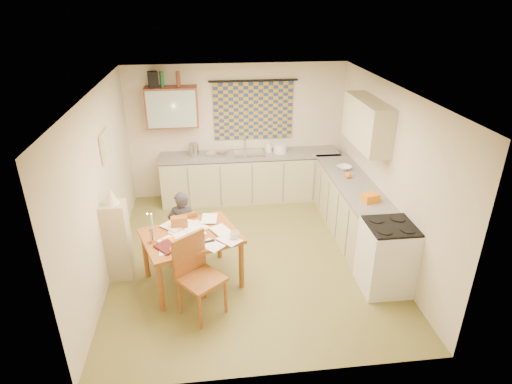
{
  "coord_description": "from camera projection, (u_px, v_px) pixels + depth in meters",
  "views": [
    {
      "loc": [
        -0.56,
        -5.44,
        3.65
      ],
      "look_at": [
        0.11,
        0.2,
        0.96
      ],
      "focal_mm": 30.0,
      "sensor_mm": 36.0,
      "label": 1
    }
  ],
  "objects": [
    {
      "name": "window_blind",
      "position": [
        253.0,
        111.0,
        7.82
      ],
      "size": [
        1.45,
        0.03,
        1.05
      ],
      "primitive_type": "cube",
      "color": "navy",
      "rests_on": "wall_back"
    },
    {
      "name": "floor",
      "position": [
        250.0,
        256.0,
        6.51
      ],
      "size": [
        4.0,
        4.5,
        0.02
      ],
      "primitive_type": "cube",
      "color": "olive",
      "rests_on": "ground"
    },
    {
      "name": "book",
      "position": [
        162.0,
        244.0,
        5.37
      ],
      "size": [
        0.3,
        0.33,
        0.02
      ],
      "primitive_type": "imported",
      "rotation": [
        0.0,
        0.0,
        0.25
      ],
      "color": "orange",
      "rests_on": "dining_table"
    },
    {
      "name": "shelf_stand",
      "position": [
        118.0,
        241.0,
        5.8
      ],
      "size": [
        0.32,
        0.3,
        1.14
      ],
      "primitive_type": "cube",
      "color": "tan",
      "rests_on": "floor"
    },
    {
      "name": "tap",
      "position": [
        245.0,
        144.0,
        7.98
      ],
      "size": [
        0.03,
        0.03,
        0.28
      ],
      "primitive_type": "cylinder",
      "rotation": [
        0.0,
        0.0,
        -0.16
      ],
      "color": "silver",
      "rests_on": "counter_back"
    },
    {
      "name": "bottle_green",
      "position": [
        162.0,
        79.0,
        7.26
      ],
      "size": [
        0.08,
        0.08,
        0.26
      ],
      "primitive_type": "cylinder",
      "rotation": [
        0.0,
        0.0,
        0.21
      ],
      "color": "#195926",
      "rests_on": "wall_cabinet"
    },
    {
      "name": "eyeglasses",
      "position": [
        209.0,
        241.0,
        5.43
      ],
      "size": [
        0.14,
        0.08,
        0.02
      ],
      "primitive_type": "cube",
      "rotation": [
        0.0,
        0.0,
        0.31
      ],
      "color": "black",
      "rests_on": "dining_table"
    },
    {
      "name": "wall_back",
      "position": [
        237.0,
        132.0,
        8.0
      ],
      "size": [
        4.0,
        0.02,
        2.5
      ],
      "primitive_type": "cube",
      "color": "beige",
      "rests_on": "floor"
    },
    {
      "name": "candle_flame",
      "position": [
        147.0,
        214.0,
        5.25
      ],
      "size": [
        0.02,
        0.02,
        0.02
      ],
      "primitive_type": "sphere",
      "color": "#FFCC66",
      "rests_on": "dining_table"
    },
    {
      "name": "wall_left",
      "position": [
        102.0,
        187.0,
        5.75
      ],
      "size": [
        0.02,
        4.5,
        2.5
      ],
      "primitive_type": "cube",
      "color": "beige",
      "rests_on": "floor"
    },
    {
      "name": "person",
      "position": [
        183.0,
        227.0,
        6.15
      ],
      "size": [
        0.42,
        0.28,
        1.12
      ],
      "primitive_type": "imported",
      "rotation": [
        0.0,
        0.0,
        3.15
      ],
      "color": "black",
      "rests_on": "floor"
    },
    {
      "name": "letter_rack",
      "position": [
        179.0,
        222.0,
        5.73
      ],
      "size": [
        0.22,
        0.11,
        0.16
      ],
      "primitive_type": "cube",
      "rotation": [
        0.0,
        0.0,
        0.03
      ],
      "color": "brown",
      "rests_on": "dining_table"
    },
    {
      "name": "counter_back",
      "position": [
        250.0,
        177.0,
        8.08
      ],
      "size": [
        3.3,
        0.62,
        0.92
      ],
      "color": "tan",
      "rests_on": "floor"
    },
    {
      "name": "counter_right",
      "position": [
        356.0,
        214.0,
        6.73
      ],
      "size": [
        0.62,
        2.95,
        0.92
      ],
      "color": "tan",
      "rests_on": "floor"
    },
    {
      "name": "wall_right",
      "position": [
        388.0,
        173.0,
        6.18
      ],
      "size": [
        0.02,
        4.5,
        2.5
      ],
      "primitive_type": "cube",
      "color": "beige",
      "rests_on": "floor"
    },
    {
      "name": "kettle",
      "position": [
        194.0,
        150.0,
        7.72
      ],
      "size": [
        0.2,
        0.2,
        0.24
      ],
      "primitive_type": "cylinder",
      "rotation": [
        0.0,
        0.0,
        -0.1
      ],
      "color": "silver",
      "rests_on": "counter_back"
    },
    {
      "name": "bottle_brown",
      "position": [
        178.0,
        79.0,
        7.29
      ],
      "size": [
        0.07,
        0.07,
        0.26
      ],
      "primitive_type": "cylinder",
      "rotation": [
        0.0,
        0.0,
        0.03
      ],
      "color": "brown",
      "rests_on": "wall_cabinet"
    },
    {
      "name": "chair_near",
      "position": [
        201.0,
        291.0,
        5.23
      ],
      "size": [
        0.66,
        0.66,
        1.03
      ],
      "rotation": [
        0.0,
        0.0,
        0.68
      ],
      "color": "brown",
      "rests_on": "floor"
    },
    {
      "name": "stove",
      "position": [
        387.0,
        257.0,
        5.61
      ],
      "size": [
        0.62,
        0.62,
        0.96
      ],
      "color": "white",
      "rests_on": "floor"
    },
    {
      "name": "magazine",
      "position": [
        160.0,
        251.0,
        5.23
      ],
      "size": [
        0.51,
        0.51,
        0.03
      ],
      "primitive_type": "imported",
      "rotation": [
        0.0,
        0.0,
        0.68
      ],
      "color": "maroon",
      "rests_on": "dining_table"
    },
    {
      "name": "chair_far",
      "position": [
        184.0,
        244.0,
        6.31
      ],
      "size": [
        0.47,
        0.47,
        0.83
      ],
      "rotation": [
        0.0,
        0.0,
        3.46
      ],
      "color": "brown",
      "rests_on": "floor"
    },
    {
      "name": "lampshade",
      "position": [
        111.0,
        196.0,
        5.51
      ],
      "size": [
        0.2,
        0.2,
        0.22
      ],
      "primitive_type": "cone",
      "color": "beige",
      "rests_on": "shelf_stand"
    },
    {
      "name": "bowl",
      "position": [
        344.0,
        168.0,
        7.19
      ],
      "size": [
        0.39,
        0.39,
        0.06
      ],
      "primitive_type": "imported",
      "rotation": [
        0.0,
        0.0,
        0.35
      ],
      "color": "white",
      "rests_on": "counter_right"
    },
    {
      "name": "framed_print",
      "position": [
        106.0,
        145.0,
        5.93
      ],
      "size": [
        0.04,
        0.5,
        0.4
      ],
      "primitive_type": "cube",
      "color": "beige",
      "rests_on": "wall_left"
    },
    {
      "name": "orange_bag",
      "position": [
        370.0,
        198.0,
        6.07
      ],
      "size": [
        0.25,
        0.21,
        0.12
      ],
      "primitive_type": "cube",
      "rotation": [
        0.0,
        0.0,
        0.25
      ],
      "color": "orange",
      "rests_on": "counter_right"
    },
    {
      "name": "soap_bottle",
      "position": [
        268.0,
        147.0,
        7.92
      ],
      "size": [
        0.14,
        0.14,
        0.2
      ],
      "primitive_type": "imported",
      "rotation": [
        0.0,
        0.0,
        0.26
      ],
      "color": "white",
      "rests_on": "counter_back"
    },
    {
      "name": "papers",
      "position": [
        192.0,
        232.0,
        5.63
      ],
      "size": [
        1.1,
        1.02,
        0.02
      ],
      "rotation": [
        0.0,
        0.0,
        0.34
      ],
      "color": "white",
      "rests_on": "dining_table"
    },
    {
      "name": "speaker",
      "position": [
        153.0,
        79.0,
        7.24
      ],
      "size": [
        0.2,
        0.23,
        0.26
      ],
      "primitive_type": "cube",
      "rotation": [
        0.0,
        0.0,
        0.2
      ],
      "color": "black",
      "rests_on": "wall_cabinet"
    },
    {
      "name": "mixing_bowl",
      "position": [
        280.0,
        148.0,
        7.91
      ],
      "size": [
        0.29,
        0.29,
        0.16
      ],
      "primitive_type": "cylinder",
      "rotation": [
        0.0,
        0.0,
        0.23
      ],
      "color": "white",
      "rests_on": "counter_back"
    },
    {
      "name": "dining_table",
      "position": [
        193.0,
        258.0,
        5.76
      ],
      "size": [
        1.44,
        1.27,
        0.75
      ],
      "rotation": [
        0.0,
        0.0,
        0.34
      ],
      "color": "brown",
      "rests_on": "floor"
    },
    {
      "name": "sink",
      "position": [
        249.0,
        156.0,
        7.9
      ],
      "size": [
        0.57,
        0.47,
        0.1
      ],
      "primitive_type": "cube",
      "rotation": [
        0.0,
        0.0,
        0.04
      ],
      "color": "silver",
      "rests_on": "counter_back"
    },
    {
      "name": "print_canvas",
      "position": [
        107.0,
        145.0,
        5.93
      ],
      "size": [
        0.01,
        0.42,
        0.32
      ],
      "primitive_type": "cube",
      "color": "silver",
      "rests_on": "wall_left"
    },
    {
      "name": "upper_cabinet_right",
      "position": [
        367.0,
        123.0,
        6.4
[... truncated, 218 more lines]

